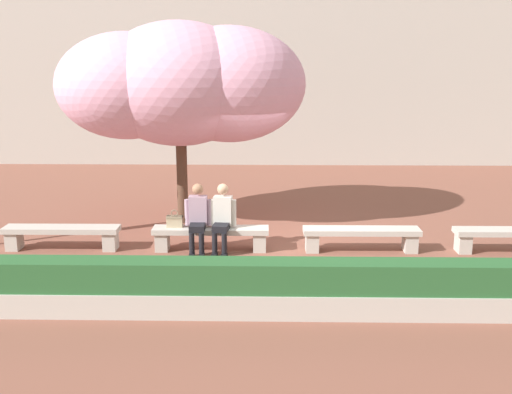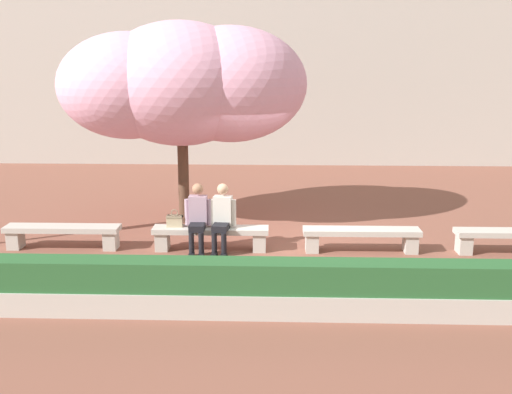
% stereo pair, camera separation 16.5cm
% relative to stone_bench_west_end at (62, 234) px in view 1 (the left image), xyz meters
% --- Properties ---
extents(ground_plane, '(100.00, 100.00, 0.00)m').
position_rel_stone_bench_west_end_xyz_m(ground_plane, '(4.27, 0.00, -0.31)').
color(ground_plane, brown).
extents(building_facade, '(28.00, 4.00, 10.78)m').
position_rel_stone_bench_west_end_xyz_m(building_facade, '(4.27, 11.34, 5.08)').
color(building_facade, '#B7B2A8').
rests_on(building_facade, ground).
extents(stone_bench_west_end, '(2.20, 0.43, 0.45)m').
position_rel_stone_bench_west_end_xyz_m(stone_bench_west_end, '(0.00, 0.00, 0.00)').
color(stone_bench_west_end, '#BCB7AD').
rests_on(stone_bench_west_end, ground).
extents(stone_bench_near_west, '(2.20, 0.43, 0.45)m').
position_rel_stone_bench_west_end_xyz_m(stone_bench_near_west, '(2.85, 0.00, 0.00)').
color(stone_bench_near_west, '#BCB7AD').
rests_on(stone_bench_near_west, ground).
extents(stone_bench_center, '(2.20, 0.43, 0.45)m').
position_rel_stone_bench_west_end_xyz_m(stone_bench_center, '(5.69, 0.00, 0.00)').
color(stone_bench_center, '#BCB7AD').
rests_on(stone_bench_center, ground).
extents(person_seated_left, '(0.51, 0.68, 1.29)m').
position_rel_stone_bench_west_end_xyz_m(person_seated_left, '(2.61, -0.05, 0.38)').
color(person_seated_left, black).
rests_on(person_seated_left, ground).
extents(person_seated_right, '(0.51, 0.71, 1.29)m').
position_rel_stone_bench_west_end_xyz_m(person_seated_right, '(3.07, -0.05, 0.38)').
color(person_seated_right, black).
rests_on(person_seated_right, ground).
extents(handbag, '(0.30, 0.15, 0.34)m').
position_rel_stone_bench_west_end_xyz_m(handbag, '(2.16, 0.03, 0.27)').
color(handbag, tan).
rests_on(handbag, stone_bench_near_west).
extents(cherry_tree_main, '(5.21, 3.68, 4.35)m').
position_rel_stone_bench_west_end_xyz_m(cherry_tree_main, '(2.13, 1.97, 2.71)').
color(cherry_tree_main, '#513828').
rests_on(cherry_tree_main, ground).
extents(planter_hedge_foreground, '(13.16, 0.50, 0.80)m').
position_rel_stone_bench_west_end_xyz_m(planter_hedge_foreground, '(4.27, -2.90, 0.07)').
color(planter_hedge_foreground, '#BCB7AD').
rests_on(planter_hedge_foreground, ground).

